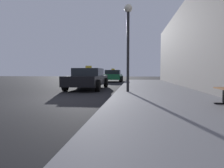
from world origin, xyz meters
TOP-DOWN VIEW (x-y plane):
  - ground_plane at (0.00, 0.00)m, footprint 80.00×80.00m
  - sidewalk at (4.00, 0.00)m, footprint 4.00×32.00m
  - street_lamp at (2.55, 2.05)m, footprint 0.36×0.36m
  - car_black at (0.02, 4.89)m, footprint 2.02×4.55m
  - car_green at (0.53, 14.18)m, footprint 2.04×4.05m

SIDE VIEW (x-z plane):
  - ground_plane at x=0.00m, z-range 0.00..0.00m
  - sidewalk at x=4.00m, z-range 0.00..0.15m
  - car_green at x=0.53m, z-range -0.07..1.36m
  - car_black at x=0.02m, z-range -0.07..1.36m
  - street_lamp at x=2.55m, z-range 0.90..4.79m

